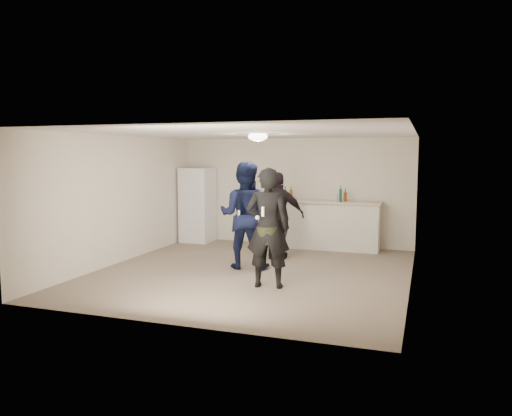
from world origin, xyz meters
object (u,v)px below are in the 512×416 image
(woman, at_px, (268,228))
(man, at_px, (244,215))
(fridge, at_px, (198,205))
(spectator, at_px, (278,216))
(counter, at_px, (321,225))
(shaker, at_px, (278,196))

(woman, bearing_deg, man, -63.61)
(fridge, distance_m, spectator, 2.78)
(woman, height_order, spectator, woman)
(fridge, relative_size, man, 0.90)
(counter, bearing_deg, man, -111.73)
(man, distance_m, woman, 1.43)
(fridge, height_order, spectator, fridge)
(counter, bearing_deg, woman, -92.07)
(man, height_order, woman, man)
(woman, bearing_deg, spectator, -87.01)
(shaker, bearing_deg, fridge, -177.81)
(man, bearing_deg, shaker, -94.18)
(shaker, height_order, woman, woman)
(counter, xyz_separation_m, shaker, (-1.00, 0.01, 0.65))
(man, bearing_deg, spectator, -115.36)
(fridge, bearing_deg, man, -48.17)
(man, relative_size, spectator, 1.12)
(fridge, height_order, shaker, fridge)
(counter, xyz_separation_m, man, (-0.96, -2.40, 0.47))
(woman, relative_size, spectator, 1.09)
(counter, xyz_separation_m, spectator, (-0.59, -1.39, 0.36))
(shaker, bearing_deg, counter, -0.45)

